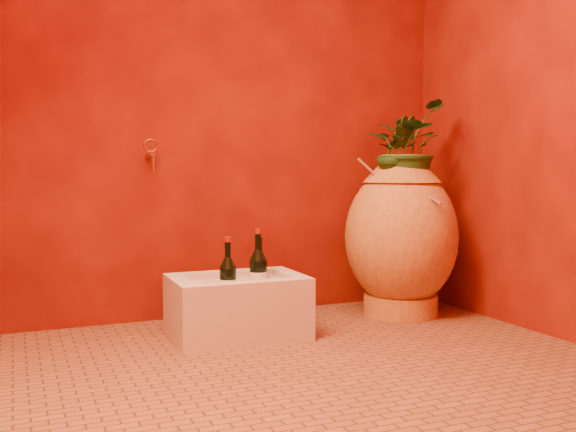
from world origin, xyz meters
name	(u,v)px	position (x,y,z in m)	size (l,w,h in m)	color
floor	(304,365)	(0.00, 0.00, 0.00)	(2.50, 2.50, 0.00)	brown
wall_back	(226,81)	(0.00, 1.00, 1.25)	(2.50, 0.02, 2.50)	#570A04
wall_right	(550,68)	(1.25, 0.00, 1.25)	(0.02, 2.00, 2.50)	#570A04
amphora	(401,236)	(0.85, 0.61, 0.43)	(0.68, 0.68, 0.86)	gold
stone_basin	(237,308)	(-0.10, 0.52, 0.14)	(0.62, 0.42, 0.29)	beige
wine_bottle_a	(260,275)	(0.04, 0.60, 0.27)	(0.08, 0.08, 0.32)	black
wine_bottle_b	(258,275)	(0.01, 0.54, 0.28)	(0.08, 0.08, 0.35)	black
wine_bottle_c	(228,282)	(-0.17, 0.45, 0.27)	(0.08, 0.08, 0.32)	black
wall_tap	(151,154)	(-0.42, 0.92, 0.86)	(0.07, 0.15, 0.17)	#9A6123
plant_main	(405,148)	(0.87, 0.62, 0.89)	(0.45, 0.39, 0.50)	#1B4619
plant_side	(397,153)	(0.80, 0.58, 0.87)	(0.21, 0.17, 0.38)	#1B4619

